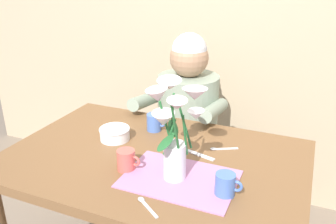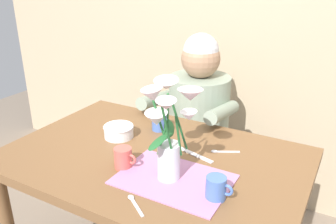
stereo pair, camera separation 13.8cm
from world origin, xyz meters
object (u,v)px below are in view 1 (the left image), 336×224
Objects in this scene: ceramic_bowl at (115,133)px; ceramic_mug at (126,160)px; seated_person at (187,132)px; tea_cup at (154,122)px; coffee_cup at (226,185)px; flower_vase at (174,124)px; dinner_knife at (194,153)px.

ceramic_mug is at bearing -49.31° from ceramic_bowl.
seated_person reaches higher than tea_cup.
ceramic_bowl is at bearing -100.77° from seated_person.
coffee_cup reaches higher than ceramic_bowl.
ceramic_mug is (-0.18, -0.02, -0.17)m from flower_vase.
ceramic_bowl is at bearing -128.11° from tea_cup.
tea_cup and coffee_cup have the same top height.
ceramic_mug reaches higher than dinner_knife.
flower_vase reaches higher than ceramic_bowl.
flower_vase is 0.43m from ceramic_bowl.
seated_person is at bearing 92.25° from ceramic_mug.
seated_person is 12.20× the size of ceramic_mug.
seated_person is 12.20× the size of coffee_cup.
ceramic_mug is at bearing 178.15° from coffee_cup.
seated_person is 0.60m from ceramic_bowl.
coffee_cup is at bearing -21.08° from ceramic_bowl.
ceramic_bowl is 0.37m from dinner_knife.
seated_person is 0.89m from coffee_cup.
ceramic_bowl is 0.27m from ceramic_mug.
coffee_cup is (0.43, -0.37, 0.00)m from tea_cup.
ceramic_mug is 1.00× the size of coffee_cup.
flower_vase is at bearing -26.46° from ceramic_bowl.
ceramic_bowl is 0.20m from tea_cup.
tea_cup is (-0.24, 0.14, 0.04)m from dinner_knife.
dinner_knife is 0.30m from coffee_cup.
flower_vase is 3.78× the size of coffee_cup.
dinner_knife is at bearing -63.41° from seated_person.
ceramic_mug is (0.17, -0.20, 0.01)m from ceramic_bowl.
flower_vase is at bearing -69.81° from seated_person.
ceramic_bowl is at bearing -162.58° from dinner_knife.
dinner_knife is at bearing 48.32° from ceramic_mug.
seated_person reaches higher than flower_vase.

